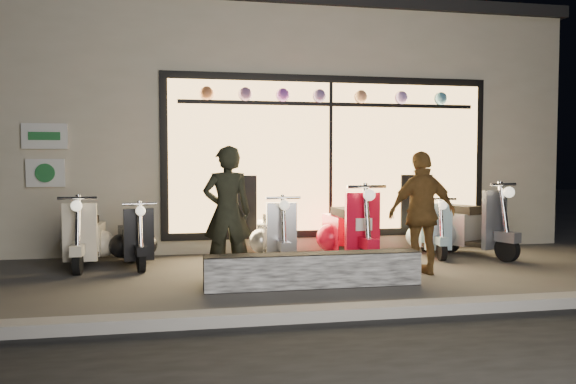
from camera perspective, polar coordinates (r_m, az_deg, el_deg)
The scene contains 12 objects.
ground at distance 7.30m, azimuth 2.15°, elevation -8.50°, with size 40.00×40.00×0.00m, color #383533.
kerb at distance 5.40m, azimuth 7.01°, elevation -11.97°, with size 40.00×0.25×0.12m, color slate.
shop_building at distance 12.07m, azimuth -3.15°, elevation 6.07°, with size 10.20×6.23×4.20m.
graffiti_barrier at distance 6.61m, azimuth 2.61°, elevation -7.93°, with size 2.54×0.28×0.40m, color black.
scooter_silver at distance 8.34m, azimuth -1.33°, elevation -4.39°, with size 0.43×1.32×0.95m.
scooter_red at distance 8.40m, azimuth 6.09°, elevation -3.93°, with size 0.54×1.54×1.10m.
scooter_black at distance 8.31m, azimuth -15.34°, elevation -4.70°, with size 0.56×1.25×0.89m.
scooter_cream at distance 8.45m, azimuth -19.79°, elevation -4.41°, with size 0.44×1.35×0.97m.
scooter_blue at distance 9.24m, azimuth 14.21°, elevation -3.90°, with size 0.53×1.26×0.89m.
scooter_grey at distance 9.31m, azimuth 17.35°, elevation -3.37°, with size 0.88×1.52×1.10m.
man at distance 7.09m, azimuth -6.19°, elevation -2.05°, with size 0.61×0.40×1.66m, color black.
woman at distance 7.46m, azimuth 13.50°, elevation -2.10°, with size 0.94×0.39×1.60m, color brown.
Camera 1 is at (-1.60, -6.97, 1.45)m, focal length 35.00 mm.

